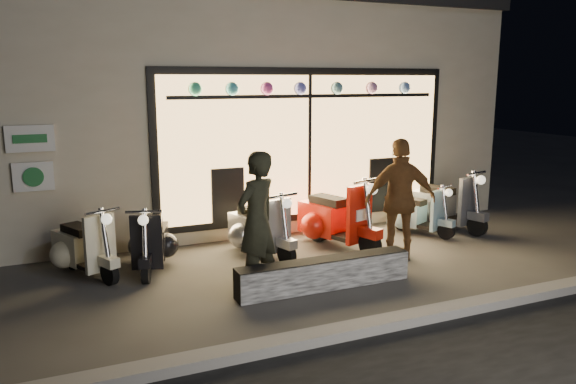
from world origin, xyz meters
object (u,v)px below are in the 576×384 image
graffiti_barrier (324,274)px  scooter_red (331,218)px  man (257,221)px  woman (400,200)px  scooter_silver (257,228)px

graffiti_barrier → scooter_red: scooter_red is taller
scooter_red → man: bearing=-161.1°
scooter_red → woman: 1.30m
scooter_silver → man: (-0.52, -1.40, 0.50)m
man → graffiti_barrier: bearing=126.3°
graffiti_barrier → man: bearing=155.8°
scooter_silver → woman: 2.24m
graffiti_barrier → woman: bearing=21.9°
graffiti_barrier → scooter_silver: size_ratio=1.69×
scooter_red → man: size_ratio=0.89×
scooter_red → graffiti_barrier: bearing=-138.6°
man → scooter_red: bearing=-172.6°
graffiti_barrier → scooter_red: bearing=59.5°
scooter_silver → woman: woman is taller
scooter_silver → woman: size_ratio=0.77×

